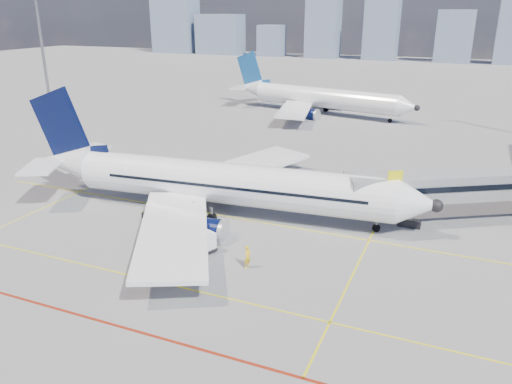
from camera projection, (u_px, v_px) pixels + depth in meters
The scene contains 11 objects.
ground at pixel (194, 250), 44.39m from camera, with size 420.00×420.00×0.00m, color slate.
apron_markings at pixel (165, 268), 41.22m from camera, with size 90.00×35.12×0.01m.
jet_bridge at pixel (486, 186), 49.15m from camera, with size 23.55×15.78×6.30m.
floodlight_mast_nw at pixel (42, 47), 94.45m from camera, with size 3.20×0.61×25.45m.
distant_skyline at pixel (401, 29), 207.58m from camera, with size 254.78×14.85×31.49m.
main_aircraft at pixel (214, 183), 51.77m from camera, with size 44.27×38.53×12.93m.
second_aircraft at pixel (317, 98), 102.24m from camera, with size 41.21×35.51×12.15m.
baggage_tug at pixel (193, 253), 42.20m from camera, with size 2.32×1.69×1.48m.
cargo_dolly at pixel (199, 239), 44.23m from camera, with size 3.67×2.68×1.84m.
belt_loader at pixel (163, 214), 50.61m from camera, with size 5.66×1.69×2.29m.
ramp_worker at pixel (248, 257), 41.00m from camera, with size 0.72×0.47×1.98m, color yellow.
Camera 1 is at (20.61, -34.64, 20.07)m, focal length 35.00 mm.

